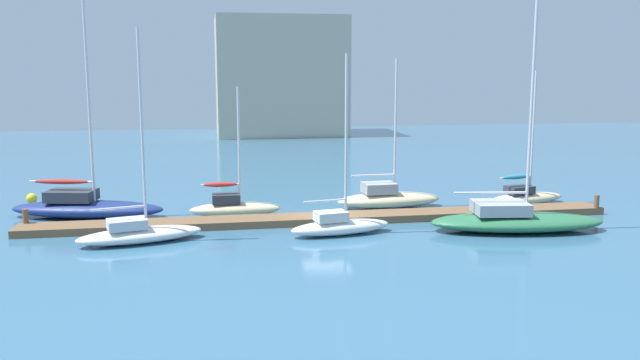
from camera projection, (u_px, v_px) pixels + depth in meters
name	position (u px, v px, depth m)	size (l,w,h in m)	color
ground_plane	(326.00, 222.00, 35.75)	(120.00, 120.00, 0.00)	#386684
dock_pier	(326.00, 219.00, 35.72)	(32.04, 1.88, 0.40)	brown
dock_piling_near_end	(26.00, 220.00, 33.74)	(0.28, 0.28, 1.14)	brown
dock_piling_far_end	(596.00, 205.00, 37.56)	(0.28, 0.28, 1.14)	brown
sailboat_0	(85.00, 206.00, 36.83)	(8.96, 4.25, 12.16)	navy
sailboat_1	(139.00, 232.00, 31.39)	(6.17, 3.14, 10.14)	white
sailboat_2	(234.00, 206.00, 37.15)	(5.17, 1.59, 7.27)	beige
sailboat_3	(340.00, 224.00, 32.95)	(5.43, 2.33, 8.99)	white
sailboat_4	(388.00, 198.00, 39.40)	(6.46, 2.39, 8.87)	beige
sailboat_5	(515.00, 219.00, 33.71)	(9.26, 4.08, 12.89)	#2D7047
sailboat_6	(525.00, 196.00, 40.37)	(5.56, 2.64, 8.16)	beige
mooring_buoy_yellow	(32.00, 198.00, 40.68)	(0.65, 0.65, 0.65)	yellow
harbor_building_distant	(280.00, 77.00, 83.96)	(16.08, 11.89, 14.79)	#BCB299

